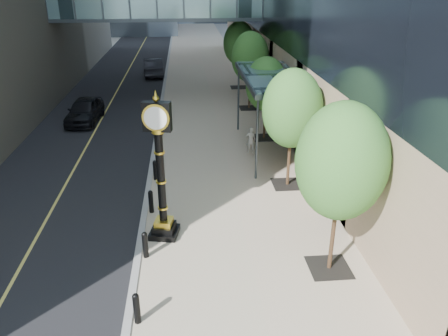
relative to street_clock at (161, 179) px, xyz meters
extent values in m
cube|color=black|center=(-4.90, 34.42, -2.44)|extent=(8.00, 180.00, 0.02)
cube|color=tan|center=(3.10, 34.42, -2.42)|extent=(8.00, 180.00, 0.06)
cube|color=gray|center=(-0.90, 34.42, -2.41)|extent=(0.25, 180.00, 0.07)
cube|color=#383F44|center=(-0.90, 22.42, 3.60)|extent=(17.00, 4.20, 0.25)
cube|color=#383F44|center=(5.60, 8.42, 1.75)|extent=(3.00, 8.00, 0.25)
cube|color=#45676F|center=(5.60, 8.42, 1.90)|extent=(2.80, 7.80, 0.06)
cylinder|color=#383F44|center=(4.30, 4.72, -0.35)|extent=(0.12, 0.12, 4.20)
cylinder|color=#383F44|center=(4.30, 12.12, -0.35)|extent=(0.12, 0.12, 4.20)
cylinder|color=black|center=(-0.60, -4.58, -1.94)|extent=(0.20, 0.20, 0.90)
cylinder|color=black|center=(-0.60, -1.38, -1.94)|extent=(0.20, 0.20, 0.90)
cylinder|color=black|center=(-0.60, 1.82, -1.94)|extent=(0.20, 0.20, 0.90)
cylinder|color=black|center=(-0.60, 5.02, -1.94)|extent=(0.20, 0.20, 0.90)
cylinder|color=black|center=(-0.60, 8.22, -1.94)|extent=(0.20, 0.20, 0.90)
cylinder|color=black|center=(-0.60, 11.42, -1.94)|extent=(0.20, 0.20, 0.90)
cube|color=black|center=(5.70, -2.58, -2.38)|extent=(1.40, 1.40, 0.02)
cylinder|color=#422B1C|center=(5.70, -2.58, -0.83)|extent=(0.14, 0.14, 3.11)
ellipsoid|color=#316124|center=(5.70, -2.58, 1.58)|extent=(2.85, 2.85, 3.80)
cube|color=black|center=(5.70, 3.92, -2.38)|extent=(1.40, 1.40, 0.02)
cylinder|color=#422B1C|center=(5.70, 3.92, -0.92)|extent=(0.14, 0.14, 2.94)
ellipsoid|color=#316124|center=(5.70, 3.92, 1.35)|extent=(2.69, 2.69, 3.59)
cube|color=black|center=(5.70, 10.42, -2.38)|extent=(1.40, 1.40, 0.02)
cylinder|color=#422B1C|center=(5.70, 10.42, -1.08)|extent=(0.14, 0.14, 2.62)
ellipsoid|color=#316124|center=(5.70, 10.42, 0.94)|extent=(2.40, 2.40, 3.20)
cube|color=black|center=(5.70, 16.92, -2.38)|extent=(1.40, 1.40, 0.02)
cylinder|color=#422B1C|center=(5.70, 16.92, -0.91)|extent=(0.14, 0.14, 2.96)
ellipsoid|color=#316124|center=(5.70, 16.92, 1.38)|extent=(2.71, 2.71, 3.61)
cube|color=black|center=(5.70, 23.42, -2.38)|extent=(1.40, 1.40, 0.02)
cylinder|color=#422B1C|center=(5.70, 23.42, -0.90)|extent=(0.14, 0.14, 2.98)
ellipsoid|color=#316124|center=(5.70, 23.42, 1.41)|extent=(2.73, 2.73, 3.64)
cube|color=black|center=(0.00, 0.00, -2.27)|extent=(1.22, 1.22, 0.23)
cube|color=black|center=(0.00, 0.00, -2.04)|extent=(0.95, 0.95, 0.23)
cube|color=gold|center=(0.00, 0.00, -1.81)|extent=(0.74, 0.74, 0.23)
cylinder|color=black|center=(0.00, 0.00, 0.08)|extent=(0.30, 0.30, 3.56)
cube|color=black|center=(0.00, 0.00, 2.37)|extent=(1.02, 0.53, 1.03)
cylinder|color=white|center=(0.00, 0.20, 2.37)|extent=(0.80, 0.21, 0.80)
cylinder|color=white|center=(0.00, -0.20, 2.37)|extent=(0.80, 0.21, 0.80)
sphere|color=gold|center=(0.00, 0.00, 3.00)|extent=(0.23, 0.23, 0.23)
imported|color=#A3A095|center=(4.52, 8.06, -1.63)|extent=(0.57, 0.40, 1.52)
imported|color=black|center=(-5.85, 14.77, -1.63)|extent=(2.17, 4.81, 1.60)
imported|color=#222227|center=(-2.10, 29.32, -1.59)|extent=(2.22, 5.23, 1.68)
camera|label=1|loc=(1.02, -14.48, 6.85)|focal=35.00mm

